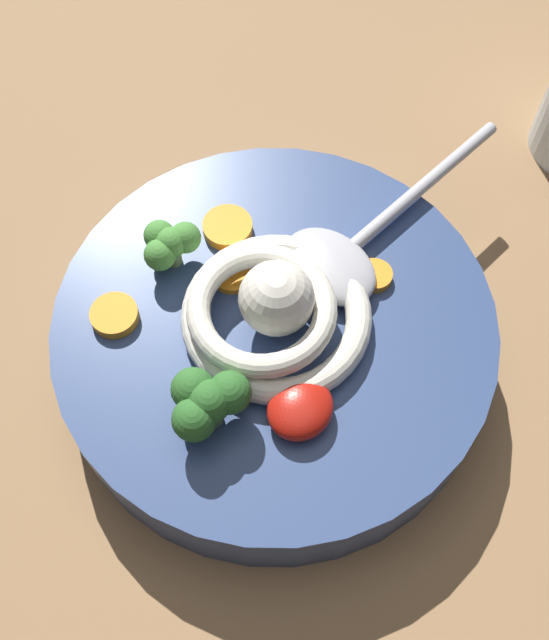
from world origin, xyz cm
name	(u,v)px	position (x,y,z in cm)	size (l,w,h in cm)	color
table_slab	(275,314)	(0.00, 0.00, 1.27)	(102.24, 102.24, 2.53)	#936D47
soup_bowl	(274,339)	(2.87, 2.41, 5.04)	(25.25, 25.25, 4.84)	#334775
noodle_pile	(272,310)	(3.08, 2.45, 8.84)	(11.68, 11.45, 4.69)	silver
soup_spoon	(346,252)	(-2.91, 2.97, 8.18)	(17.45, 6.39, 1.60)	#B7B7BC
chili_sauce_dollop	(300,409)	(6.36, 7.10, 8.21)	(3.69, 3.32, 1.66)	#B2190F
broccoli_floret_front	(169,243)	(3.68, -4.75, 9.15)	(3.57, 3.07, 2.82)	#7A9E60
broccoli_floret_right	(207,401)	(9.52, 3.57, 9.58)	(4.44, 3.82, 3.51)	#7A9E60
carrot_slice_extra_a	(228,227)	(0.00, -3.68, 7.71)	(2.98, 2.98, 0.66)	orange
carrot_slice_extra_b	(114,315)	(8.57, -4.51, 7.72)	(2.70, 2.70, 0.68)	orange
carrot_slice_beside_chili	(374,276)	(-2.95, 5.05, 7.67)	(2.07, 2.07, 0.58)	orange
carrot_slice_center	(233,273)	(2.14, -1.37, 7.60)	(2.69, 2.69, 0.45)	orange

